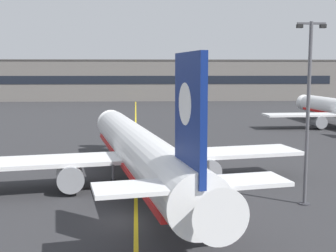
% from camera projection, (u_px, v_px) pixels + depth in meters
% --- Properties ---
extents(ground_plane, '(400.00, 400.00, 0.00)m').
position_uv_depth(ground_plane, '(126.00, 221.00, 31.47)').
color(ground_plane, '#2D2D30').
extents(taxiway_centreline, '(4.73, 179.95, 0.01)m').
position_uv_depth(taxiway_centreline, '(136.00, 148.00, 61.20)').
color(taxiway_centreline, yellow).
rests_on(taxiway_centreline, ground).
extents(airliner_foreground, '(32.31, 41.20, 11.65)m').
position_uv_depth(airliner_foreground, '(139.00, 151.00, 40.29)').
color(airliner_foreground, white).
rests_on(airliner_foreground, ground).
extents(apron_lamp_post, '(2.24, 0.90, 14.33)m').
position_uv_depth(apron_lamp_post, '(308.00, 111.00, 34.45)').
color(apron_lamp_post, '#515156').
rests_on(apron_lamp_post, ground).
extents(safety_cone_by_nose_gear, '(0.44, 0.44, 0.55)m').
position_uv_depth(safety_cone_by_nose_gear, '(150.00, 151.00, 57.49)').
color(safety_cone_by_nose_gear, orange).
rests_on(safety_cone_by_nose_gear, ground).
extents(terminal_building, '(147.44, 12.40, 14.30)m').
position_uv_depth(terminal_building, '(128.00, 80.00, 156.96)').
color(terminal_building, slate).
rests_on(terminal_building, ground).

